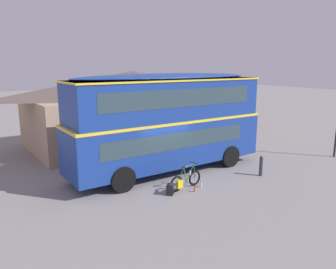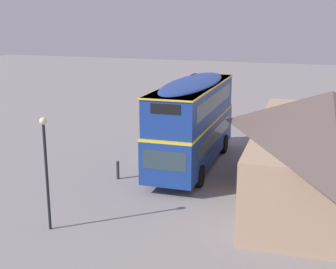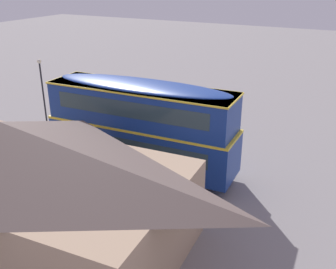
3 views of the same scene
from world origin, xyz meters
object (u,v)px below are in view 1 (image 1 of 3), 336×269
double_decker_bus (168,119)px  water_bottle_red_squeeze (195,189)px  touring_bicycle (185,180)px  kerb_bollard (261,166)px  backpack_on_ground (170,189)px  water_bottle_clear_plastic (201,185)px

double_decker_bus → water_bottle_red_squeeze: 3.86m
touring_bicycle → kerb_bollard: size_ratio=1.80×
backpack_on_ground → double_decker_bus: bearing=59.7°
backpack_on_ground → water_bottle_red_squeeze: (1.03, -0.27, -0.14)m
kerb_bollard → touring_bicycle: bearing=172.8°
water_bottle_clear_plastic → water_bottle_red_squeeze: bearing=-153.0°
double_decker_bus → backpack_on_ground: (-1.53, -2.61, -2.39)m
water_bottle_clear_plastic → double_decker_bus: bearing=91.2°
double_decker_bus → water_bottle_red_squeeze: bearing=-99.8°
touring_bicycle → backpack_on_ground: (-0.88, -0.20, -0.12)m
double_decker_bus → touring_bicycle: size_ratio=5.73×
touring_bicycle → water_bottle_red_squeeze: (0.15, -0.47, -0.26)m
backpack_on_ground → water_bottle_red_squeeze: 1.07m
touring_bicycle → water_bottle_clear_plastic: touring_bicycle is taller
water_bottle_clear_plastic → water_bottle_red_squeeze: size_ratio=0.96×
water_bottle_clear_plastic → water_bottle_red_squeeze: water_bottle_red_squeeze is taller
water_bottle_clear_plastic → kerb_bollard: kerb_bollard is taller
touring_bicycle → kerb_bollard: (4.03, -0.51, 0.12)m
double_decker_bus → kerb_bollard: (3.38, -2.91, -2.14)m
double_decker_bus → touring_bicycle: (-0.65, -2.40, -2.27)m
backpack_on_ground → kerb_bollard: kerb_bollard is taller
touring_bicycle → kerb_bollard: bearing=-7.2°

